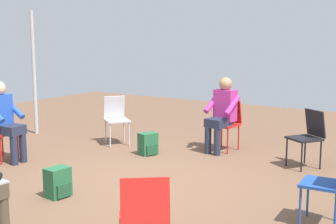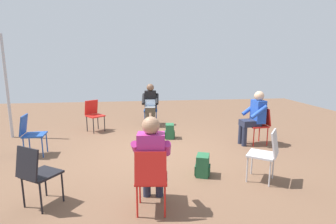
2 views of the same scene
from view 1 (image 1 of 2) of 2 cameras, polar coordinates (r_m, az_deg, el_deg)
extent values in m
plane|color=brown|center=(6.27, -3.34, -8.52)|extent=(14.71, 14.71, 0.00)
cube|color=#B7B7BC|center=(8.31, -6.23, -1.02)|extent=(0.56, 0.56, 0.03)
cylinder|color=#B7B7BC|center=(8.24, -4.77, -2.69)|extent=(0.02, 0.02, 0.42)
cylinder|color=#B7B7BC|center=(8.15, -7.07, -2.85)|extent=(0.02, 0.02, 0.42)
cylinder|color=#B7B7BC|center=(8.56, -5.38, -2.24)|extent=(0.02, 0.02, 0.42)
cylinder|color=#B7B7BC|center=(8.48, -7.60, -2.39)|extent=(0.02, 0.02, 0.42)
cube|color=#B7B7BC|center=(8.46, -6.57, 0.63)|extent=(0.30, 0.36, 0.40)
cube|color=red|center=(7.89, 6.94, -1.59)|extent=(0.44, 0.44, 0.03)
cylinder|color=red|center=(7.71, 7.28, -3.57)|extent=(0.02, 0.02, 0.42)
cylinder|color=red|center=(7.89, 5.20, -3.23)|extent=(0.02, 0.02, 0.42)
cylinder|color=red|center=(7.99, 8.59, -3.14)|extent=(0.02, 0.02, 0.42)
cylinder|color=red|center=(8.17, 6.55, -2.82)|extent=(0.02, 0.02, 0.42)
cube|color=red|center=(8.01, 7.71, 0.12)|extent=(0.39, 0.14, 0.40)
cube|color=#1E4799|center=(5.03, 18.26, -8.31)|extent=(0.43, 0.43, 0.03)
cylinder|color=#1E4799|center=(4.98, 15.79, -11.12)|extent=(0.02, 0.02, 0.42)
cylinder|color=#1E4799|center=(5.29, 16.66, -9.93)|extent=(0.02, 0.02, 0.42)
cylinder|color=#1E4799|center=(4.92, 19.72, -11.58)|extent=(0.02, 0.02, 0.42)
cube|color=red|center=(7.64, -19.70, -2.43)|extent=(0.43, 0.43, 0.03)
cylinder|color=red|center=(7.68, -17.82, -4.00)|extent=(0.02, 0.02, 0.42)
cylinder|color=red|center=(7.45, -19.70, -4.49)|extent=(0.02, 0.02, 0.42)
cylinder|color=red|center=(7.92, -19.53, -3.68)|extent=(0.02, 0.02, 0.42)
cube|color=black|center=(7.09, 16.26, -3.13)|extent=(0.55, 0.55, 0.03)
cylinder|color=black|center=(6.91, 15.98, -5.36)|extent=(0.02, 0.02, 0.42)
cylinder|color=black|center=(7.17, 14.26, -4.76)|extent=(0.02, 0.02, 0.42)
cylinder|color=black|center=(7.13, 18.10, -5.02)|extent=(0.02, 0.02, 0.42)
cylinder|color=black|center=(7.38, 16.36, -4.46)|extent=(0.02, 0.02, 0.42)
cube|color=black|center=(7.17, 17.51, -1.30)|extent=(0.37, 0.29, 0.40)
cube|color=red|center=(3.89, -2.94, -13.13)|extent=(0.56, 0.56, 0.03)
cube|color=red|center=(3.63, -2.81, -11.13)|extent=(0.35, 0.31, 0.40)
cylinder|color=#4C4233|center=(4.72, -19.42, -12.25)|extent=(0.11, 0.11, 0.45)
cylinder|color=#23283D|center=(7.59, 6.01, -3.62)|extent=(0.11, 0.11, 0.45)
cylinder|color=#23283D|center=(7.69, 4.90, -3.44)|extent=(0.11, 0.11, 0.45)
cube|color=#23283D|center=(7.72, 6.19, -1.25)|extent=(0.35, 0.45, 0.14)
cube|color=#B22D84|center=(7.84, 6.98, 0.82)|extent=(0.36, 0.26, 0.52)
sphere|color=#A87A5B|center=(7.79, 7.04, 3.43)|extent=(0.22, 0.22, 0.22)
cylinder|color=#B22D84|center=(7.64, 7.84, 0.78)|extent=(0.14, 0.40, 0.31)
cylinder|color=#B22D84|center=(7.86, 5.37, 1.06)|extent=(0.14, 0.40, 0.31)
cylinder|color=#23283D|center=(7.49, -17.27, -4.18)|extent=(0.11, 0.11, 0.45)
cylinder|color=#23283D|center=(7.37, -18.27, -4.45)|extent=(0.11, 0.11, 0.45)
cube|color=#23283D|center=(7.49, -18.77, -2.03)|extent=(0.44, 0.33, 0.14)
cube|color=blue|center=(7.58, -19.84, 0.05)|extent=(0.25, 0.36, 0.52)
cylinder|color=blue|center=(7.64, -18.24, 0.40)|extent=(0.40, 0.12, 0.31)
cube|color=#235B38|center=(5.81, -13.29, -8.33)|extent=(0.23, 0.30, 0.36)
cube|color=#1C492C|center=(5.84, -13.26, -9.09)|extent=(0.27, 0.22, 0.16)
cube|color=#235B38|center=(7.61, -2.46, -3.89)|extent=(0.28, 0.33, 0.36)
cube|color=#1C492C|center=(7.63, -2.46, -4.48)|extent=(0.30, 0.27, 0.16)
cylinder|color=#B2B2B7|center=(9.47, -16.02, 4.58)|extent=(0.07, 0.07, 2.39)
camera|label=2|loc=(10.57, 15.52, 8.88)|focal=28.00mm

